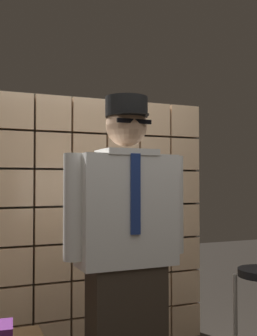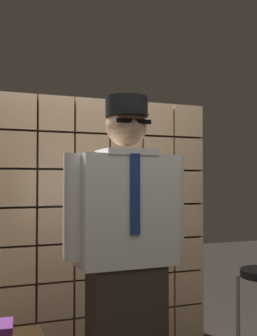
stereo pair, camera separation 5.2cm
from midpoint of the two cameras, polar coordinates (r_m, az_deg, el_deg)
The scene contains 2 objects.
glass_block_wall at distance 3.35m, azimuth -4.80°, elevation -7.73°, with size 2.06×0.10×2.06m.
standing_person at distance 2.35m, azimuth 0.38°, elevation -11.62°, with size 0.73×0.31×1.83m.
Camera 2 is at (-0.89, -1.76, 1.35)m, focal length 43.79 mm.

